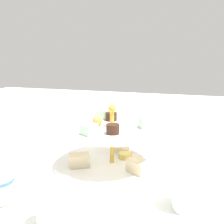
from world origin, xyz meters
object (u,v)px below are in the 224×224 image
at_px(tiered_serving_stand, 112,148).
at_px(water_glass_tall_right, 86,119).
at_px(butter_knife_left, 200,145).
at_px(water_glass_mid_back, 188,187).
at_px(water_glass_short_left, 55,206).

height_order(tiered_serving_stand, water_glass_tall_right, tiered_serving_stand).
distance_m(butter_knife_left, water_glass_mid_back, 0.37).
bearing_deg(butter_knife_left, water_glass_mid_back, 132.25).
bearing_deg(water_glass_tall_right, tiered_serving_stand, -144.31).
distance_m(tiered_serving_stand, water_glass_short_left, 0.26).
bearing_deg(tiered_serving_stand, butter_knife_left, -44.63).
distance_m(tiered_serving_stand, butter_knife_left, 0.31).
bearing_deg(tiered_serving_stand, water_glass_tall_right, 35.69).
xyz_separation_m(tiered_serving_stand, butter_knife_left, (0.22, -0.22, -0.04)).
bearing_deg(water_glass_short_left, tiered_serving_stand, -4.45).
distance_m(water_glass_short_left, butter_knife_left, 0.54).
xyz_separation_m(water_glass_short_left, butter_knife_left, (0.48, -0.24, -0.04)).
distance_m(water_glass_short_left, water_glass_mid_back, 0.24).
distance_m(water_glass_tall_right, butter_knife_left, 0.37).
bearing_deg(butter_knife_left, water_glass_tall_right, 48.63).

